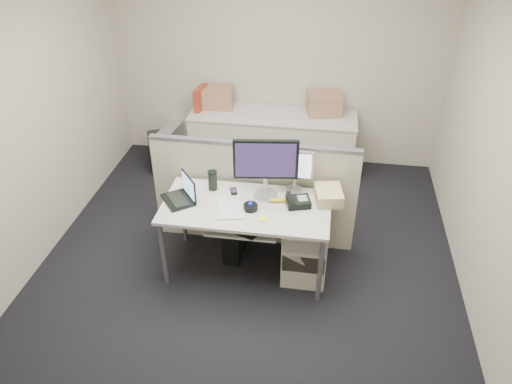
% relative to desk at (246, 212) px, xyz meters
% --- Properties ---
extents(floor, '(4.00, 4.50, 0.01)m').
position_rel_desk_xyz_m(floor, '(0.00, 0.00, -0.67)').
color(floor, black).
rests_on(floor, ground).
extents(wall_back, '(4.00, 0.02, 2.70)m').
position_rel_desk_xyz_m(wall_back, '(0.00, 2.25, 0.69)').
color(wall_back, '#B7A999').
rests_on(wall_back, ground).
extents(wall_front, '(4.00, 0.02, 2.70)m').
position_rel_desk_xyz_m(wall_front, '(0.00, -2.25, 0.69)').
color(wall_front, '#B7A999').
rests_on(wall_front, ground).
extents(wall_left, '(0.02, 4.50, 2.70)m').
position_rel_desk_xyz_m(wall_left, '(-2.00, 0.00, 0.69)').
color(wall_left, '#B7A999').
rests_on(wall_left, ground).
extents(wall_right, '(0.02, 4.50, 2.70)m').
position_rel_desk_xyz_m(wall_right, '(2.00, 0.00, 0.69)').
color(wall_right, '#B7A999').
rests_on(wall_right, ground).
extents(desk, '(1.50, 0.75, 0.73)m').
position_rel_desk_xyz_m(desk, '(0.00, 0.00, 0.00)').
color(desk, '#B2B0A8').
rests_on(desk, floor).
extents(keyboard_tray, '(0.62, 0.32, 0.02)m').
position_rel_desk_xyz_m(keyboard_tray, '(0.00, -0.18, -0.04)').
color(keyboard_tray, '#B2B0A8').
rests_on(keyboard_tray, desk).
extents(drawer_pedestal, '(0.40, 0.55, 0.65)m').
position_rel_desk_xyz_m(drawer_pedestal, '(0.55, 0.05, -0.34)').
color(drawer_pedestal, beige).
rests_on(drawer_pedestal, floor).
extents(cubicle_partition, '(2.00, 0.06, 1.10)m').
position_rel_desk_xyz_m(cubicle_partition, '(0.00, 0.45, -0.11)').
color(cubicle_partition, tan).
rests_on(cubicle_partition, floor).
extents(back_counter, '(2.00, 0.60, 0.72)m').
position_rel_desk_xyz_m(back_counter, '(0.00, 1.93, -0.30)').
color(back_counter, beige).
rests_on(back_counter, floor).
extents(monitor_main, '(0.60, 0.29, 0.57)m').
position_rel_desk_xyz_m(monitor_main, '(0.15, 0.18, 0.35)').
color(monitor_main, black).
rests_on(monitor_main, desk).
extents(monitor_small, '(0.33, 0.17, 0.41)m').
position_rel_desk_xyz_m(monitor_small, '(0.40, 0.32, 0.27)').
color(monitor_small, '#B7B7BC').
rests_on(monitor_small, desk).
extents(laptop, '(0.37, 0.38, 0.23)m').
position_rel_desk_xyz_m(laptop, '(-0.62, -0.02, 0.18)').
color(laptop, black).
rests_on(laptop, desk).
extents(trackball, '(0.15, 0.15, 0.05)m').
position_rel_desk_xyz_m(trackball, '(0.05, -0.05, 0.09)').
color(trackball, black).
rests_on(trackball, desk).
extents(desk_phone, '(0.25, 0.22, 0.07)m').
position_rel_desk_xyz_m(desk_phone, '(0.46, 0.08, 0.10)').
color(desk_phone, black).
rests_on(desk_phone, desk).
extents(paper_stack, '(0.30, 0.35, 0.01)m').
position_rel_desk_xyz_m(paper_stack, '(-0.12, -0.08, 0.07)').
color(paper_stack, silver).
rests_on(paper_stack, desk).
extents(sticky_pad, '(0.08, 0.08, 0.01)m').
position_rel_desk_xyz_m(sticky_pad, '(0.18, -0.18, 0.07)').
color(sticky_pad, yellow).
rests_on(sticky_pad, desk).
extents(travel_mug, '(0.10, 0.10, 0.18)m').
position_rel_desk_xyz_m(travel_mug, '(-0.35, 0.22, 0.16)').
color(travel_mug, black).
rests_on(travel_mug, desk).
extents(banana, '(0.19, 0.09, 0.04)m').
position_rel_desk_xyz_m(banana, '(0.28, 0.10, 0.09)').
color(banana, yellow).
rests_on(banana, desk).
extents(cellphone, '(0.09, 0.12, 0.01)m').
position_rel_desk_xyz_m(cellphone, '(-0.15, 0.20, 0.07)').
color(cellphone, black).
rests_on(cellphone, desk).
extents(manila_folders, '(0.28, 0.33, 0.11)m').
position_rel_desk_xyz_m(manila_folders, '(0.72, 0.20, 0.12)').
color(manila_folders, tan).
rests_on(manila_folders, desk).
extents(keyboard, '(0.44, 0.28, 0.02)m').
position_rel_desk_xyz_m(keyboard, '(-0.05, -0.22, -0.02)').
color(keyboard, black).
rests_on(keyboard, keyboard_tray).
extents(pc_tower_desk, '(0.18, 0.41, 0.38)m').
position_rel_desk_xyz_m(pc_tower_desk, '(-0.15, 0.20, -0.48)').
color(pc_tower_desk, black).
rests_on(pc_tower_desk, floor).
extents(pc_tower_spare_dark, '(0.35, 0.48, 0.42)m').
position_rel_desk_xyz_m(pc_tower_spare_dark, '(-1.45, 1.72, -0.45)').
color(pc_tower_spare_dark, black).
rests_on(pc_tower_spare_dark, floor).
extents(pc_tower_spare_silver, '(0.24, 0.47, 0.42)m').
position_rel_desk_xyz_m(pc_tower_spare_silver, '(-1.35, 2.03, -0.45)').
color(pc_tower_spare_silver, '#B7B7BC').
rests_on(pc_tower_spare_silver, floor).
extents(cardboard_box_left, '(0.38, 0.30, 0.27)m').
position_rel_desk_xyz_m(cardboard_box_left, '(-0.70, 2.05, 0.19)').
color(cardboard_box_left, '#A07252').
rests_on(cardboard_box_left, back_counter).
extents(cardboard_box_right, '(0.45, 0.38, 0.29)m').
position_rel_desk_xyz_m(cardboard_box_right, '(0.60, 2.05, 0.20)').
color(cardboard_box_right, '#A07252').
rests_on(cardboard_box_right, back_counter).
extents(red_binder, '(0.11, 0.32, 0.29)m').
position_rel_desk_xyz_m(red_binder, '(-0.90, 1.97, 0.20)').
color(red_binder, maroon).
rests_on(red_binder, back_counter).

